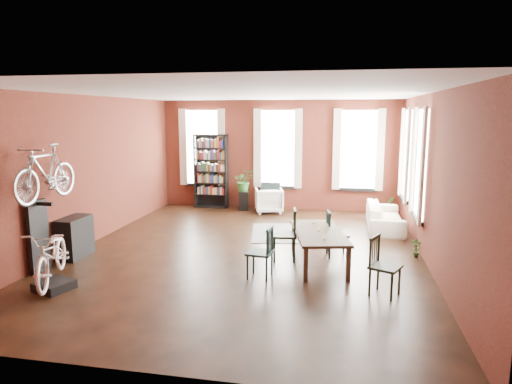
% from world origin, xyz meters
% --- Properties ---
extents(room, '(9.00, 9.04, 3.22)m').
position_xyz_m(room, '(0.25, 0.62, 2.14)').
color(room, black).
rests_on(room, ground).
extents(dining_table, '(1.27, 2.04, 0.65)m').
position_xyz_m(dining_table, '(1.49, -0.48, 0.32)').
color(dining_table, '#47392A').
rests_on(dining_table, ground).
extents(dining_chair_a, '(0.46, 0.46, 0.90)m').
position_xyz_m(dining_chair_a, '(0.54, -1.35, 0.45)').
color(dining_chair_a, '#183634').
rests_on(dining_chair_a, ground).
extents(dining_chair_b, '(0.53, 0.53, 1.01)m').
position_xyz_m(dining_chair_b, '(0.82, -0.31, 0.50)').
color(dining_chair_b, black).
rests_on(dining_chair_b, ground).
extents(dining_chair_c, '(0.57, 0.57, 0.93)m').
position_xyz_m(dining_chair_c, '(2.60, -1.75, 0.47)').
color(dining_chair_c, black).
rests_on(dining_chair_c, ground).
extents(dining_chair_d, '(0.50, 0.50, 0.91)m').
position_xyz_m(dining_chair_d, '(1.83, 0.12, 0.46)').
color(dining_chair_d, '#173332').
rests_on(dining_chair_d, ground).
extents(bookshelf, '(1.00, 0.32, 2.20)m').
position_xyz_m(bookshelf, '(-2.00, 4.30, 1.10)').
color(bookshelf, black).
rests_on(bookshelf, ground).
extents(white_armchair, '(0.91, 0.88, 0.78)m').
position_xyz_m(white_armchair, '(-0.16, 3.88, 0.39)').
color(white_armchair, white).
rests_on(white_armchair, ground).
extents(cream_sofa, '(0.61, 2.08, 0.81)m').
position_xyz_m(cream_sofa, '(2.95, 2.60, 0.41)').
color(cream_sofa, beige).
rests_on(cream_sofa, ground).
extents(striped_rug, '(1.41, 1.97, 0.01)m').
position_xyz_m(striped_rug, '(0.38, 1.64, 0.01)').
color(striped_rug, black).
rests_on(striped_rug, ground).
extents(bike_trainer, '(0.63, 0.63, 0.15)m').
position_xyz_m(bike_trainer, '(-2.62, -2.54, 0.07)').
color(bike_trainer, black).
rests_on(bike_trainer, ground).
extents(bike_wall_rack, '(0.16, 0.60, 1.30)m').
position_xyz_m(bike_wall_rack, '(-3.40, -1.80, 0.65)').
color(bike_wall_rack, black).
rests_on(bike_wall_rack, ground).
extents(console_table, '(0.40, 0.80, 0.80)m').
position_xyz_m(console_table, '(-3.28, -0.90, 0.40)').
color(console_table, black).
rests_on(console_table, ground).
extents(plant_stand, '(0.32, 0.32, 0.55)m').
position_xyz_m(plant_stand, '(-0.95, 4.08, 0.27)').
color(plant_stand, black).
rests_on(plant_stand, ground).
extents(plant_by_sofa, '(0.50, 0.64, 0.25)m').
position_xyz_m(plant_by_sofa, '(3.16, 4.01, 0.13)').
color(plant_by_sofa, '#325823').
rests_on(plant_by_sofa, ground).
extents(plant_small, '(0.23, 0.39, 0.14)m').
position_xyz_m(plant_small, '(3.37, 0.33, 0.07)').
color(plant_small, '#305923').
rests_on(plant_small, ground).
extents(bicycle_floor, '(0.87, 1.04, 1.69)m').
position_xyz_m(bicycle_floor, '(-2.62, -2.53, 0.99)').
color(bicycle_floor, silver).
rests_on(bicycle_floor, bike_trainer).
extents(bicycle_hung, '(0.47, 1.00, 1.66)m').
position_xyz_m(bicycle_hung, '(-3.15, -1.80, 2.13)').
color(bicycle_hung, '#A5A8AD').
rests_on(bicycle_hung, bike_wall_rack).
extents(plant_on_stand, '(0.78, 0.82, 0.50)m').
position_xyz_m(plant_on_stand, '(-0.96, 4.11, 0.80)').
color(plant_on_stand, '#286126').
rests_on(plant_on_stand, plant_stand).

